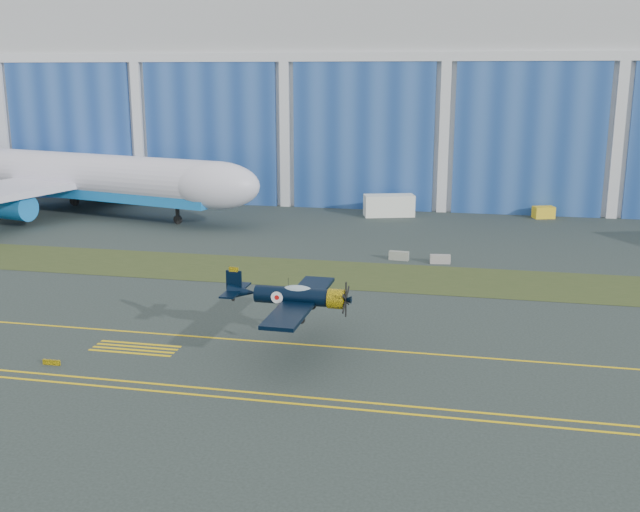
% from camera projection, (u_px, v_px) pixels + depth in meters
% --- Properties ---
extents(ground, '(260.00, 260.00, 0.00)m').
position_uv_depth(ground, '(407.00, 328.00, 55.67)').
color(ground, '#2F3A37').
rests_on(ground, ground).
extents(grass_median, '(260.00, 10.00, 0.02)m').
position_uv_depth(grass_median, '(422.00, 279.00, 68.98)').
color(grass_median, '#475128').
rests_on(grass_median, ground).
extents(hangar, '(220.00, 45.70, 30.00)m').
position_uv_depth(hangar, '(452.00, 96.00, 120.36)').
color(hangar, silver).
rests_on(hangar, ground).
extents(taxiway_centreline, '(200.00, 0.20, 0.02)m').
position_uv_depth(taxiway_centreline, '(401.00, 352.00, 50.92)').
color(taxiway_centreline, yellow).
rests_on(taxiway_centreline, ground).
extents(edge_line_near, '(80.00, 0.20, 0.02)m').
position_uv_depth(edge_line_near, '(383.00, 412.00, 41.89)').
color(edge_line_near, yellow).
rests_on(edge_line_near, ground).
extents(edge_line_far, '(80.00, 0.20, 0.02)m').
position_uv_depth(edge_line_far, '(385.00, 404.00, 42.84)').
color(edge_line_far, yellow).
rests_on(edge_line_far, ground).
extents(hold_short_ladder, '(6.00, 2.40, 0.02)m').
position_uv_depth(hold_short_ladder, '(135.00, 348.00, 51.56)').
color(hold_short_ladder, yellow).
rests_on(hold_short_ladder, ground).
extents(guard_board_left, '(1.20, 0.15, 0.35)m').
position_uv_depth(guard_board_left, '(52.00, 362.00, 48.62)').
color(guard_board_left, yellow).
rests_on(guard_board_left, ground).
extents(warbird, '(9.93, 11.90, 3.47)m').
position_uv_depth(warbird, '(292.00, 296.00, 50.07)').
color(warbird, black).
rests_on(warbird, ground).
extents(jetliner, '(78.55, 71.21, 23.27)m').
position_uv_depth(jetliner, '(61.00, 126.00, 99.32)').
color(jetliner, silver).
rests_on(jetliner, ground).
extents(shipping_container, '(7.02, 4.40, 2.83)m').
position_uv_depth(shipping_container, '(389.00, 206.00, 99.06)').
color(shipping_container, white).
rests_on(shipping_container, ground).
extents(tug, '(3.02, 2.41, 1.53)m').
position_uv_depth(tug, '(543.00, 212.00, 97.84)').
color(tug, yellow).
rests_on(tug, ground).
extents(barrier_a, '(2.05, 0.78, 0.90)m').
position_uv_depth(barrier_a, '(399.00, 256.00, 75.88)').
color(barrier_a, gray).
rests_on(barrier_a, ground).
extents(barrier_b, '(2.06, 0.87, 0.90)m').
position_uv_depth(barrier_b, '(440.00, 259.00, 74.47)').
color(barrier_b, '#9D9693').
rests_on(barrier_b, ground).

